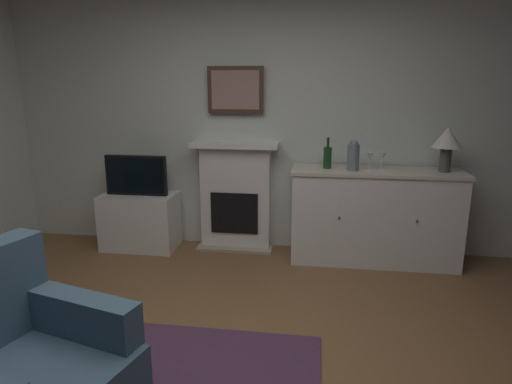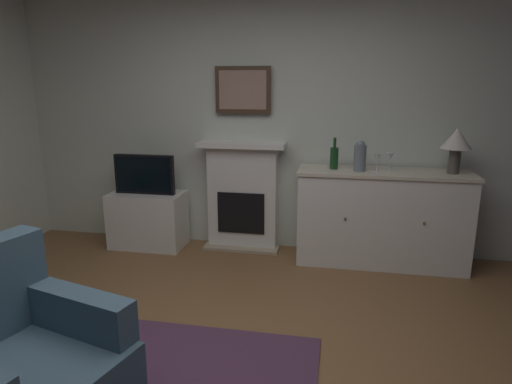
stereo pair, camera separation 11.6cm
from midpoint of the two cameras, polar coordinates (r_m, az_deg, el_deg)
name	(u,v)px [view 2 (the right image)]	position (r m, az deg, el deg)	size (l,w,h in m)	color
wall_rear	(279,103)	(4.44, 3.73, 11.36)	(5.46, 0.06, 2.95)	silver
fireplace_unit	(243,196)	(4.51, -1.00, -0.50)	(0.87, 0.30, 1.10)	white
framed_picture	(243,90)	(4.41, -0.93, 13.03)	(0.55, 0.04, 0.45)	#473323
sideboard_cabinet	(381,218)	(4.30, 16.63, -3.22)	(1.56, 0.49, 0.89)	white
table_lamp	(456,142)	(4.26, 25.15, 5.87)	(0.26, 0.26, 0.40)	#4C4742
wine_bottle	(334,157)	(4.17, 10.84, 4.39)	(0.08, 0.08, 0.29)	#193F1E
wine_glass_left	(377,158)	(4.13, 16.16, 4.22)	(0.07, 0.07, 0.16)	silver
wine_glass_center	(390,158)	(4.18, 17.62, 4.22)	(0.07, 0.07, 0.16)	silver
vase_decorative	(360,156)	(4.10, 14.07, 4.53)	(0.11, 0.11, 0.28)	slate
tv_cabinet	(148,220)	(4.72, -13.07, -3.50)	(0.75, 0.42, 0.57)	white
tv_set	(144,174)	(4.58, -13.52, 2.22)	(0.62, 0.07, 0.40)	black
armchair	(13,367)	(2.47, -27.62, -19.37)	(0.98, 0.94, 0.92)	#3F596B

